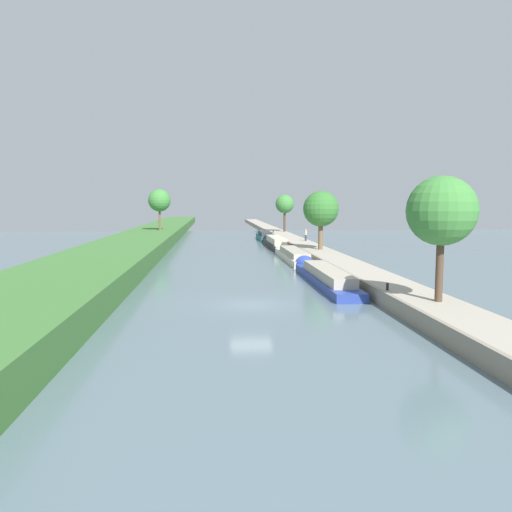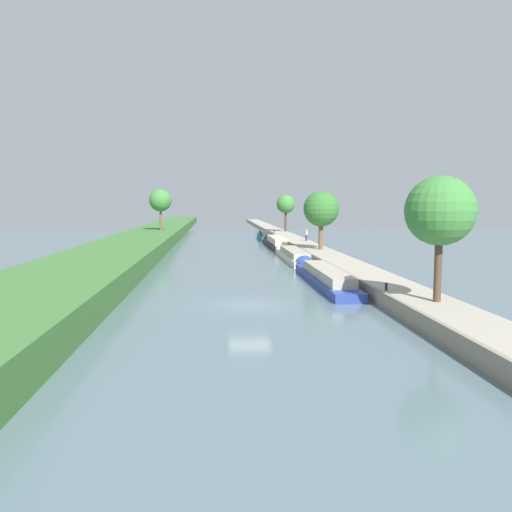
# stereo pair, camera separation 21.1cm
# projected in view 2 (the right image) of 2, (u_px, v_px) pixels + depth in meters

# --- Properties ---
(ground_plane) EXTENTS (160.00, 160.00, 0.00)m
(ground_plane) POSITION_uv_depth(u_px,v_px,m) (250.00, 305.00, 30.72)
(ground_plane) COLOR slate
(left_grassy_bank) EXTENTS (8.29, 260.00, 1.71)m
(left_grassy_bank) POSITION_uv_depth(u_px,v_px,m) (44.00, 294.00, 29.68)
(left_grassy_bank) COLOR #3D7033
(left_grassy_bank) RESTS_ON ground_plane
(right_towpath) EXTENTS (3.25, 260.00, 0.89)m
(right_towpath) POSITION_uv_depth(u_px,v_px,m) (404.00, 295.00, 31.43)
(right_towpath) COLOR #A89E8E
(right_towpath) RESTS_ON ground_plane
(stone_quay) EXTENTS (0.25, 260.00, 0.94)m
(stone_quay) POSITION_uv_depth(u_px,v_px,m) (376.00, 296.00, 31.29)
(stone_quay) COLOR gray
(stone_quay) RESTS_ON ground_plane
(narrowboat_blue) EXTENTS (2.03, 16.68, 1.96)m
(narrowboat_blue) POSITION_uv_depth(u_px,v_px,m) (323.00, 276.00, 39.33)
(narrowboat_blue) COLOR #283D93
(narrowboat_blue) RESTS_ON ground_plane
(narrowboat_cream) EXTENTS (2.05, 15.88, 1.95)m
(narrowboat_cream) POSITION_uv_depth(u_px,v_px,m) (292.00, 255.00, 55.40)
(narrowboat_cream) COLOR beige
(narrowboat_cream) RESTS_ON ground_plane
(narrowboat_black) EXTENTS (2.10, 15.69, 2.16)m
(narrowboat_black) POSITION_uv_depth(u_px,v_px,m) (276.00, 243.00, 70.72)
(narrowboat_black) COLOR black
(narrowboat_black) RESTS_ON ground_plane
(narrowboat_teal) EXTENTS (2.07, 10.67, 2.03)m
(narrowboat_teal) POSITION_uv_depth(u_px,v_px,m) (265.00, 236.00, 84.48)
(narrowboat_teal) COLOR #195B60
(narrowboat_teal) RESTS_ON ground_plane
(tree_rightbank_near) EXTENTS (3.69, 3.69, 6.70)m
(tree_rightbank_near) POSITION_uv_depth(u_px,v_px,m) (440.00, 211.00, 26.71)
(tree_rightbank_near) COLOR #4C3828
(tree_rightbank_near) RESTS_ON right_towpath
(tree_rightbank_midnear) EXTENTS (3.99, 3.99, 6.56)m
(tree_rightbank_midnear) POSITION_uv_depth(u_px,v_px,m) (321.00, 209.00, 56.85)
(tree_rightbank_midnear) COLOR brown
(tree_rightbank_midnear) RESTS_ON right_towpath
(tree_rightbank_midfar) EXTENTS (3.36, 3.36, 6.68)m
(tree_rightbank_midfar) POSITION_uv_depth(u_px,v_px,m) (286.00, 204.00, 92.02)
(tree_rightbank_midfar) COLOR #4C3828
(tree_rightbank_midfar) RESTS_ON right_towpath
(tree_leftbank_downstream) EXTENTS (3.58, 3.58, 6.58)m
(tree_leftbank_downstream) POSITION_uv_depth(u_px,v_px,m) (160.00, 201.00, 81.37)
(tree_leftbank_downstream) COLOR brown
(tree_leftbank_downstream) RESTS_ON left_grassy_bank
(person_walking) EXTENTS (0.34, 0.34, 1.66)m
(person_walking) POSITION_uv_depth(u_px,v_px,m) (306.00, 235.00, 69.98)
(person_walking) COLOR #282D42
(person_walking) RESTS_ON right_towpath
(mooring_bollard_near) EXTENTS (0.16, 0.16, 0.45)m
(mooring_bollard_near) POSITION_uv_depth(u_px,v_px,m) (386.00, 287.00, 30.64)
(mooring_bollard_near) COLOR black
(mooring_bollard_near) RESTS_ON right_towpath
(mooring_bollard_far) EXTENTS (0.16, 0.16, 0.45)m
(mooring_bollard_far) POSITION_uv_depth(u_px,v_px,m) (274.00, 231.00, 89.13)
(mooring_bollard_far) COLOR black
(mooring_bollard_far) RESTS_ON right_towpath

